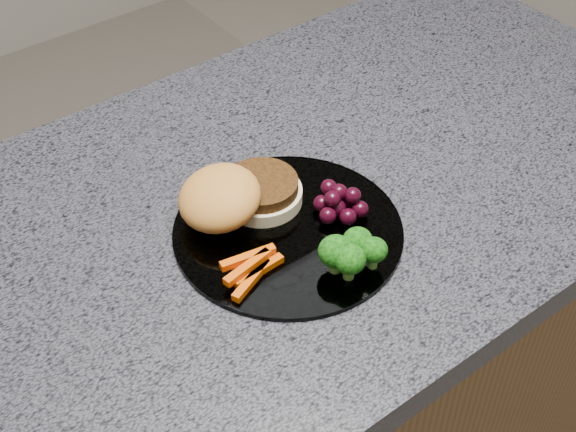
{
  "coord_description": "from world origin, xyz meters",
  "views": [
    {
      "loc": [
        -0.41,
        -0.57,
        1.53
      ],
      "look_at": [
        -0.02,
        -0.06,
        0.93
      ],
      "focal_mm": 50.0,
      "sensor_mm": 36.0,
      "label": 1
    }
  ],
  "objects_px": {
    "burger": "(235,198)",
    "grape_bunch": "(339,202)",
    "island_cabinet": "(278,418)",
    "plate": "(288,231)"
  },
  "relations": [
    {
      "from": "burger",
      "to": "island_cabinet",
      "type": "bearing_deg",
      "value": -5.76
    },
    {
      "from": "plate",
      "to": "burger",
      "type": "relative_size",
      "value": 1.67
    },
    {
      "from": "grape_bunch",
      "to": "burger",
      "type": "bearing_deg",
      "value": 143.39
    },
    {
      "from": "island_cabinet",
      "to": "plate",
      "type": "xyz_separation_m",
      "value": [
        -0.02,
        -0.06,
        0.47
      ]
    },
    {
      "from": "grape_bunch",
      "to": "island_cabinet",
      "type": "bearing_deg",
      "value": 121.28
    },
    {
      "from": "island_cabinet",
      "to": "plate",
      "type": "distance_m",
      "value": 0.48
    },
    {
      "from": "plate",
      "to": "burger",
      "type": "xyz_separation_m",
      "value": [
        -0.03,
        0.06,
        0.02
      ]
    },
    {
      "from": "burger",
      "to": "grape_bunch",
      "type": "bearing_deg",
      "value": -40.34
    },
    {
      "from": "grape_bunch",
      "to": "plate",
      "type": "bearing_deg",
      "value": 168.63
    },
    {
      "from": "burger",
      "to": "grape_bunch",
      "type": "height_order",
      "value": "burger"
    }
  ]
}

